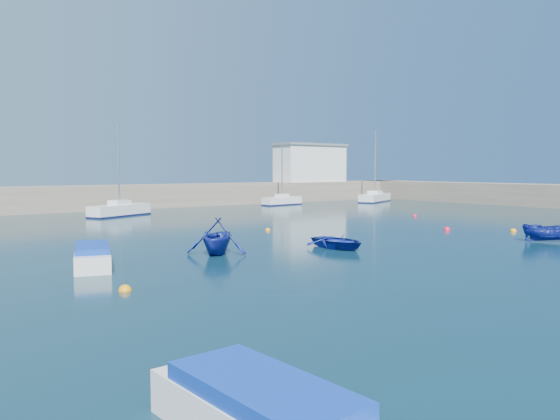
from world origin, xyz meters
TOP-DOWN VIEW (x-y plane):
  - ground at (0.00, 0.00)m, footprint 220.00×220.00m
  - back_wall at (0.00, 46.00)m, footprint 96.00×4.50m
  - right_arm at (44.00, 32.00)m, footprint 4.50×32.00m
  - harbor_office at (30.00, 46.00)m, footprint 10.00×4.00m
  - sailboat_6 at (-0.75, 36.59)m, footprint 6.56×4.38m
  - sailboat_7 at (20.90, 40.39)m, footprint 5.55×2.17m
  - sailboat_8 at (34.80, 38.21)m, footprint 7.55×5.02m
  - motorboat_1 at (-11.27, 11.33)m, footprint 2.63×4.41m
  - motorboat_3 at (-14.12, -6.00)m, footprint 1.83×4.58m
  - dinghy_center at (1.43, 9.20)m, footprint 2.56×3.55m
  - dinghy_left at (-4.95, 11.34)m, footprint 4.58×4.64m
  - dinghy_right at (13.28, 3.63)m, footprint 2.82×2.97m
  - buoy_0 at (-11.86, 5.88)m, footprint 0.47×0.47m
  - buoy_1 at (13.82, 11.22)m, footprint 0.49×0.49m
  - buoy_2 at (16.78, 7.90)m, footprint 0.45×0.45m
  - buoy_3 at (3.38, 18.62)m, footprint 0.39×0.39m
  - buoy_4 at (21.19, 20.21)m, footprint 0.40×0.40m

SIDE VIEW (x-z plane):
  - ground at x=0.00m, z-range 0.00..0.00m
  - buoy_0 at x=-11.86m, z-range -0.23..0.23m
  - buoy_1 at x=13.82m, z-range -0.25..0.25m
  - buoy_2 at x=16.78m, z-range -0.23..0.23m
  - buoy_3 at x=3.38m, z-range -0.19..0.19m
  - buoy_4 at x=21.19m, z-range -0.20..0.20m
  - dinghy_center at x=1.43m, z-range 0.00..0.73m
  - motorboat_1 at x=-11.27m, z-range -0.03..0.99m
  - motorboat_3 at x=-14.12m, z-range -0.03..1.02m
  - sailboat_7 at x=20.90m, z-range -3.05..4.13m
  - dinghy_right at x=13.28m, z-range 0.00..1.15m
  - sailboat_6 at x=-0.75m, z-range -3.63..4.81m
  - sailboat_8 at x=34.80m, z-range -4.18..5.37m
  - dinghy_left at x=-4.95m, z-range 0.00..1.85m
  - back_wall at x=0.00m, z-range 0.00..2.60m
  - right_arm at x=44.00m, z-range 0.00..2.60m
  - harbor_office at x=30.00m, z-range 2.60..7.60m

